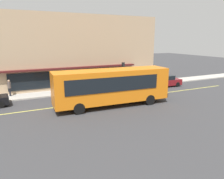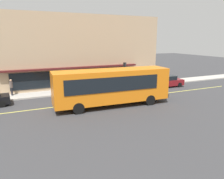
% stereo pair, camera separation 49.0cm
% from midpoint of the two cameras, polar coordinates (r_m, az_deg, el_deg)
% --- Properties ---
extents(ground, '(120.00, 120.00, 0.00)m').
position_cam_midpoint_polar(ground, '(21.91, -3.04, -3.26)').
color(ground, '#38383A').
extents(sidewalk, '(80.00, 2.47, 0.15)m').
position_cam_midpoint_polar(sidewalk, '(26.66, -7.10, -0.16)').
color(sidewalk, '#B2ADA3').
rests_on(sidewalk, ground).
extents(lane_centre_stripe, '(36.00, 0.16, 0.01)m').
position_cam_midpoint_polar(lane_centre_stripe, '(21.91, -3.04, -3.25)').
color(lane_centre_stripe, '#D8D14C').
rests_on(lane_centre_stripe, ground).
extents(storefront_building, '(24.73, 9.50, 9.33)m').
position_cam_midpoint_polar(storefront_building, '(31.26, -11.99, 10.13)').
color(storefront_building, tan).
rests_on(storefront_building, ground).
extents(bus, '(11.24, 3.07, 3.50)m').
position_cam_midpoint_polar(bus, '(20.08, 0.81, 1.07)').
color(bus, orange).
rests_on(bus, ground).
extents(traffic_light, '(0.30, 0.52, 3.20)m').
position_cam_midpoint_polar(traffic_light, '(27.61, 3.97, 5.56)').
color(traffic_light, '#2D2D33').
rests_on(traffic_light, sidewalk).
extents(car_maroon, '(4.37, 2.00, 1.52)m').
position_cam_midpoint_polar(car_maroon, '(29.53, 14.97, 2.12)').
color(car_maroon, maroon).
rests_on(car_maroon, ground).
extents(pedestrian_waiting, '(0.34, 0.34, 1.79)m').
position_cam_midpoint_polar(pedestrian_waiting, '(27.72, 1.73, 2.89)').
color(pedestrian_waiting, black).
rests_on(pedestrian_waiting, sidewalk).
extents(pedestrian_by_curb, '(0.34, 0.34, 1.83)m').
position_cam_midpoint_polar(pedestrian_by_curb, '(25.83, -24.94, 0.93)').
color(pedestrian_by_curb, black).
rests_on(pedestrian_by_curb, sidewalk).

